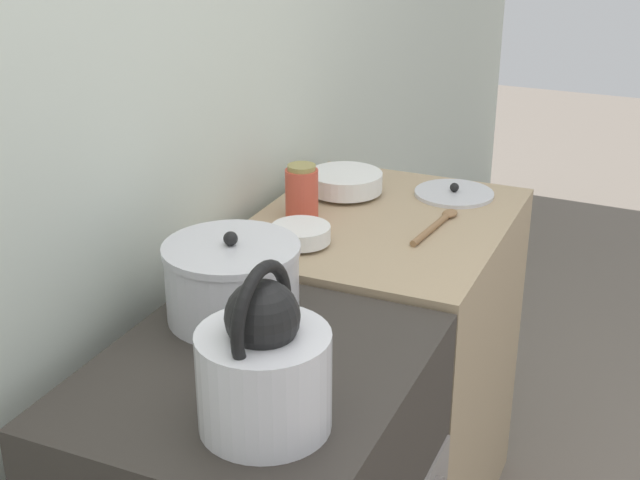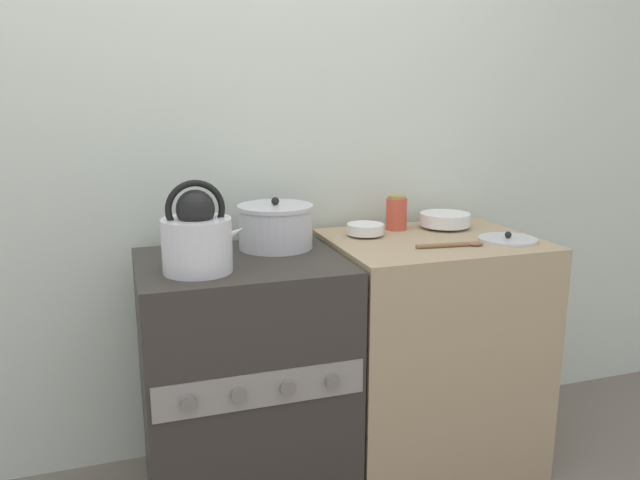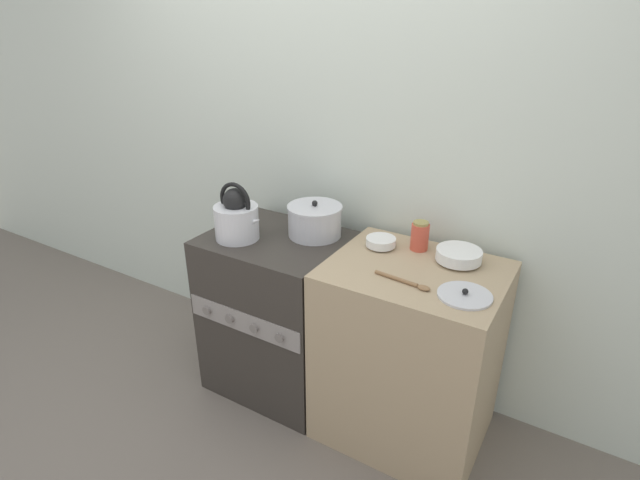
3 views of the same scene
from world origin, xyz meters
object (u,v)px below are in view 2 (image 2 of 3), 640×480
at_px(small_ceramic_bowl, 365,229).
at_px(loose_pot_lid, 508,239).
at_px(stove, 244,382).
at_px(cooking_pot, 276,226).
at_px(enamel_bowl, 445,220).
at_px(kettle, 197,237).
at_px(storage_jar, 396,213).

relative_size(small_ceramic_bowl, loose_pot_lid, 0.66).
bearing_deg(stove, small_ceramic_bowl, 15.55).
height_order(cooking_pot, enamel_bowl, cooking_pot).
bearing_deg(stove, cooking_pot, 39.28).
distance_m(cooking_pot, enamel_bowl, 0.70).
xyz_separation_m(kettle, enamel_bowl, (1.00, 0.27, -0.06)).
xyz_separation_m(enamel_bowl, storage_jar, (-0.19, 0.04, 0.03)).
xyz_separation_m(cooking_pot, storage_jar, (0.51, 0.09, 0.00)).
relative_size(kettle, small_ceramic_bowl, 2.07).
height_order(enamel_bowl, loose_pot_lid, enamel_bowl).
height_order(kettle, small_ceramic_bowl, kettle).
xyz_separation_m(stove, cooking_pot, (0.15, 0.12, 0.51)).
xyz_separation_m(enamel_bowl, loose_pot_lid, (0.11, -0.27, -0.03)).
relative_size(cooking_pot, enamel_bowl, 1.36).
bearing_deg(stove, storage_jar, 17.64).
height_order(small_ceramic_bowl, storage_jar, storage_jar).
xyz_separation_m(stove, enamel_bowl, (0.85, 0.17, 0.48)).
bearing_deg(enamel_bowl, stove, -168.55).
relative_size(kettle, cooking_pot, 1.06).
xyz_separation_m(enamel_bowl, small_ceramic_bowl, (-0.35, -0.03, -0.01)).
bearing_deg(loose_pot_lid, stove, 174.37).
height_order(cooking_pot, storage_jar, cooking_pot).
relative_size(enamel_bowl, loose_pot_lid, 0.94).
distance_m(small_ceramic_bowl, loose_pot_lid, 0.52).
distance_m(storage_jar, loose_pot_lid, 0.43).
distance_m(stove, enamel_bowl, 0.99).
relative_size(stove, cooking_pot, 3.27).
height_order(stove, cooking_pot, cooking_pot).
distance_m(kettle, storage_jar, 0.86).
distance_m(stove, small_ceramic_bowl, 0.70).
height_order(enamel_bowl, small_ceramic_bowl, enamel_bowl).
bearing_deg(enamel_bowl, loose_pot_lid, -68.06).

